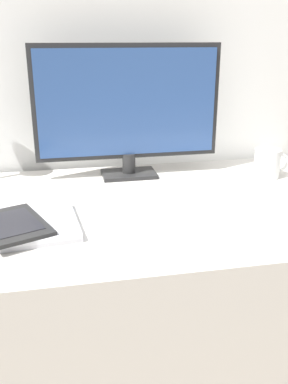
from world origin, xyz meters
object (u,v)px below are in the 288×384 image
(monitor, at_px, (128,108))
(laptop, at_px, (10,227))
(ereader, at_px, (13,224))
(keyboard, at_px, (257,198))
(coffee_mug, at_px, (268,163))

(monitor, bearing_deg, laptop, -133.59)
(monitor, height_order, ereader, monitor)
(keyboard, bearing_deg, laptop, -173.94)
(monitor, xyz_separation_m, keyboard, (0.31, -0.29, -0.21))
(coffee_mug, bearing_deg, laptop, -161.66)
(monitor, xyz_separation_m, laptop, (-0.34, -0.35, -0.21))
(coffee_mug, bearing_deg, monitor, 166.71)
(monitor, bearing_deg, keyboard, -42.87)
(monitor, relative_size, coffee_mug, 4.98)
(monitor, distance_m, laptop, 0.53)
(monitor, relative_size, ereader, 2.46)
(monitor, bearing_deg, ereader, -131.30)
(keyboard, relative_size, laptop, 0.84)
(keyboard, distance_m, laptop, 0.65)
(laptop, distance_m, coffee_mug, 0.81)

